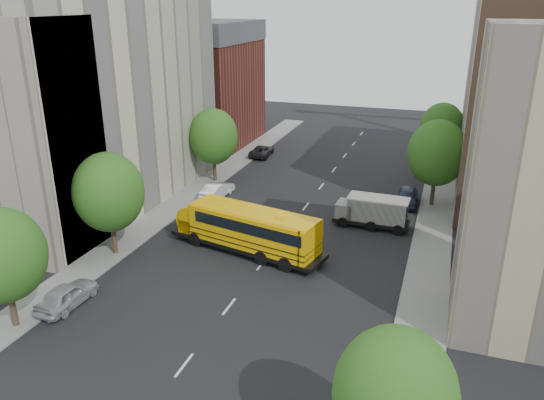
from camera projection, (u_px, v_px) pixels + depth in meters
The scene contains 22 objects.
ground at pixel (271, 252), 40.21m from camera, with size 120.00×120.00×0.00m, color black.
sidewalk_left at pixel (169, 210), 48.08m from camera, with size 3.00×80.00×0.12m, color slate.
sidewalk_right at pixel (431, 246), 41.14m from camera, with size 3.00×80.00×0.12m, color slate.
lane_markings at pixel (306, 207), 49.05m from camera, with size 0.15×64.00×0.01m, color silver.
building_left_cream at pixel (102, 95), 47.39m from camera, with size 10.00×26.00×20.00m, color beige.
building_left_redbrick at pixel (209, 94), 68.10m from camera, with size 10.00×15.00×13.00m, color maroon.
building_left_near at pixel (17, 138), 38.64m from camera, with size 10.00×7.00×17.00m, color beige.
building_right_far at pixel (523, 102), 49.27m from camera, with size 10.00×22.00×18.00m, color beige.
building_right_sidewall at pixel (537, 128), 39.54m from camera, with size 10.10×0.30×18.00m, color brown.
street_tree_0 at pixel (2, 255), 29.49m from camera, with size 4.80×4.80×7.41m.
street_tree_1 at pixel (109, 192), 38.23m from camera, with size 5.12×5.12×7.90m.
street_tree_2 at pixel (213, 136), 54.19m from camera, with size 4.99×4.99×7.71m.
street_tree_3 at pixel (395, 395), 19.38m from camera, with size 4.61×4.61×7.11m.
street_tree_4 at pixel (437, 153), 47.47m from camera, with size 5.25×5.25×8.10m.
street_tree_5 at pixel (442, 128), 58.22m from camera, with size 4.86×4.86×7.51m.
school_bus at pixel (245, 227), 39.77m from camera, with size 12.84×5.52×3.54m.
safari_truck at pixel (372, 211), 44.28m from camera, with size 6.29×2.52×2.66m.
parked_car_0 at pixel (67, 295), 32.98m from camera, with size 1.79×4.45×1.52m, color #ADAFB4.
parked_car_1 at pixel (217, 190), 51.18m from camera, with size 1.54×4.40×1.45m, color white.
parked_car_2 at pixel (262, 151), 64.60m from camera, with size 2.19×4.76×1.32m, color black.
parked_car_4 at pixel (407, 196), 49.39m from camera, with size 1.84×4.58×1.56m, color #36395F.
parked_car_5 at pixel (424, 167), 58.14m from camera, with size 1.51×4.32×1.42m, color #A1A09C.
Camera 1 is at (11.77, -34.19, 18.02)m, focal length 35.00 mm.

